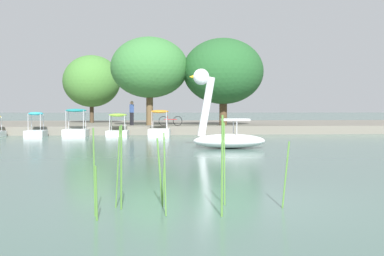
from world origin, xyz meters
The scene contains 13 objects.
ground_plane centered at (0.00, 0.00, 0.00)m, with size 657.52×657.52×0.00m, color #47665B.
shore_bank_far centered at (0.00, 35.88, 0.28)m, with size 123.46×19.97×0.55m, color #6B665B.
swan_boat centered at (2.44, 13.32, 0.70)m, with size 3.24×1.80×3.31m.
pedal_boat_orange centered at (0.30, 24.41, 0.43)m, with size 1.51×2.38×1.60m.
pedal_boat_lime centered at (-2.24, 24.78, 0.45)m, with size 1.40×2.13×1.38m.
pedal_boat_teal centered at (-4.77, 24.83, 0.52)m, with size 1.47×2.18×1.67m.
pedal_boat_cyan centered at (-7.09, 24.45, 0.45)m, with size 1.09×2.08×1.48m.
tree_sapling_by_fence centered at (-0.16, 28.53, 4.49)m, with size 7.02×6.88×6.03m.
tree_broadleaf_right centered at (-4.62, 36.70, 3.96)m, with size 6.60×6.57×5.53m.
tree_broadleaf_behind_dock centered at (4.91, 28.38, 4.26)m, with size 7.80×7.74×5.99m.
person_on_path centered at (-1.38, 28.72, 1.43)m, with size 0.30×0.30×1.65m.
bicycle_parked centered at (1.13, 26.55, 0.88)m, with size 1.58×0.42×0.66m.
reed_clump_foreground centered at (-0.86, -0.81, 0.63)m, with size 3.14×1.36×1.52m.
Camera 1 is at (-1.48, -9.49, 1.60)m, focal length 51.94 mm.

